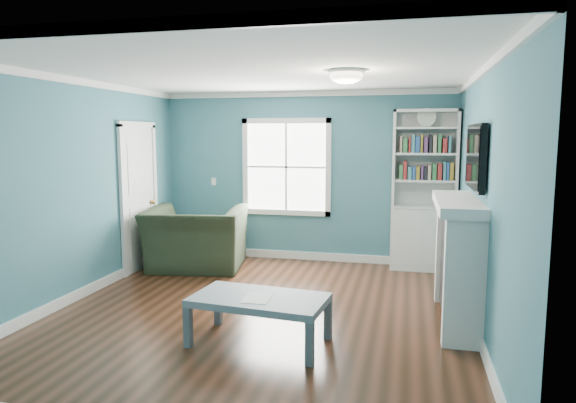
# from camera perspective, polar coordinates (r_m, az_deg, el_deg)

# --- Properties ---
(floor) EXTENTS (5.00, 5.00, 0.00)m
(floor) POSITION_cam_1_polar(r_m,az_deg,el_deg) (5.80, -3.08, -12.17)
(floor) COLOR black
(floor) RESTS_ON ground
(room_walls) EXTENTS (5.00, 5.00, 5.00)m
(room_walls) POSITION_cam_1_polar(r_m,az_deg,el_deg) (5.48, -3.19, 3.61)
(room_walls) COLOR #356B77
(room_walls) RESTS_ON ground
(trim) EXTENTS (4.50, 5.00, 2.60)m
(trim) POSITION_cam_1_polar(r_m,az_deg,el_deg) (5.51, -3.16, 0.03)
(trim) COLOR white
(trim) RESTS_ON ground
(window) EXTENTS (1.40, 0.06, 1.50)m
(window) POSITION_cam_1_polar(r_m,az_deg,el_deg) (7.96, -0.19, 3.85)
(window) COLOR white
(window) RESTS_ON room_walls
(bookshelf) EXTENTS (0.90, 0.35, 2.31)m
(bookshelf) POSITION_cam_1_polar(r_m,az_deg,el_deg) (7.61, 14.80, -0.54)
(bookshelf) COLOR silver
(bookshelf) RESTS_ON ground
(fireplace) EXTENTS (0.44, 1.58, 1.30)m
(fireplace) POSITION_cam_1_polar(r_m,az_deg,el_deg) (5.62, 18.42, -6.42)
(fireplace) COLOR black
(fireplace) RESTS_ON ground
(tv) EXTENTS (0.06, 1.10, 0.65)m
(tv) POSITION_cam_1_polar(r_m,az_deg,el_deg) (5.49, 20.15, 4.68)
(tv) COLOR black
(tv) RESTS_ON fireplace
(door) EXTENTS (0.12, 0.98, 2.17)m
(door) POSITION_cam_1_polar(r_m,az_deg,el_deg) (7.69, -16.21, 0.61)
(door) COLOR silver
(door) RESTS_ON ground
(ceiling_fixture) EXTENTS (0.38, 0.38, 0.15)m
(ceiling_fixture) POSITION_cam_1_polar(r_m,az_deg,el_deg) (5.42, 6.49, 13.79)
(ceiling_fixture) COLOR white
(ceiling_fixture) RESTS_ON room_walls
(light_switch) EXTENTS (0.08, 0.01, 0.12)m
(light_switch) POSITION_cam_1_polar(r_m,az_deg,el_deg) (8.34, -8.25, 2.21)
(light_switch) COLOR white
(light_switch) RESTS_ON room_walls
(recliner) EXTENTS (1.49, 1.10, 1.20)m
(recliner) POSITION_cam_1_polar(r_m,az_deg,el_deg) (7.59, -10.21, -2.92)
(recliner) COLOR #242E1D
(recliner) RESTS_ON ground
(coffee_table) EXTENTS (1.30, 0.80, 0.45)m
(coffee_table) POSITION_cam_1_polar(r_m,az_deg,el_deg) (4.88, -3.21, -11.14)
(coffee_table) COLOR #4D555C
(coffee_table) RESTS_ON ground
(paper_sheet) EXTENTS (0.26, 0.32, 0.00)m
(paper_sheet) POSITION_cam_1_polar(r_m,az_deg,el_deg) (4.80, -3.45, -10.68)
(paper_sheet) COLOR white
(paper_sheet) RESTS_ON coffee_table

